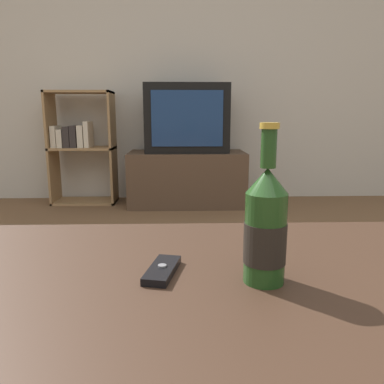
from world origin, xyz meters
TOP-DOWN VIEW (x-y plane):
  - back_wall at (0.00, 3.02)m, footprint 8.00×0.05m
  - coffee_table at (0.00, 0.00)m, footprint 1.25×0.79m
  - tv_stand at (0.09, 2.70)m, footprint 1.01×0.49m
  - television at (0.09, 2.70)m, footprint 0.71×0.39m
  - bookshelf at (-0.87, 2.81)m, footprint 0.56×0.30m
  - beer_bottle at (0.18, 0.03)m, footprint 0.07×0.07m
  - cell_phone at (-0.00, 0.07)m, footprint 0.07×0.13m

SIDE VIEW (x-z plane):
  - tv_stand at x=0.09m, z-range 0.00..0.47m
  - coffee_table at x=0.00m, z-range 0.18..0.68m
  - cell_phone at x=0.00m, z-range 0.50..0.51m
  - bookshelf at x=-0.87m, z-range 0.04..1.03m
  - beer_bottle at x=0.18m, z-range 0.46..0.73m
  - television at x=0.09m, z-range 0.47..1.05m
  - back_wall at x=0.00m, z-range 0.00..2.60m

